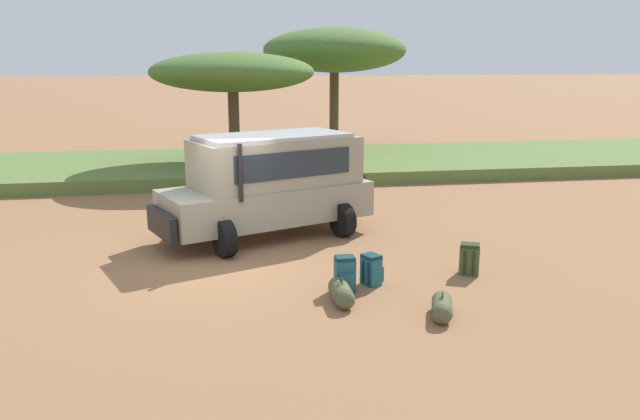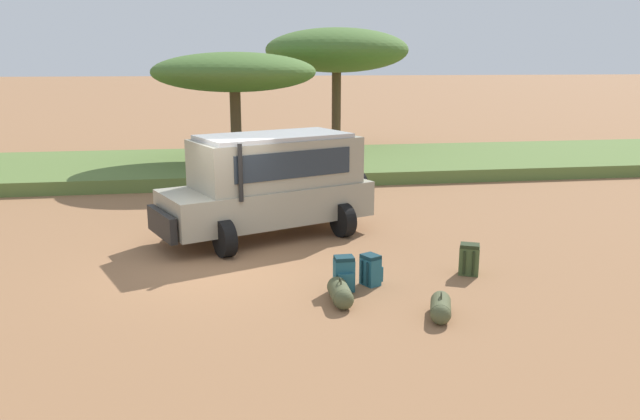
% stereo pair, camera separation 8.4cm
% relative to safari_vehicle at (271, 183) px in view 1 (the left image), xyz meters
% --- Properties ---
extents(ground_plane, '(320.00, 320.00, 0.00)m').
position_rel_safari_vehicle_xyz_m(ground_plane, '(-1.24, -1.97, -1.29)').
color(ground_plane, '#936642').
extents(grass_bank, '(120.00, 7.00, 0.44)m').
position_rel_safari_vehicle_xyz_m(grass_bank, '(-1.24, 9.05, -1.07)').
color(grass_bank, '#5B7538').
rests_on(grass_bank, ground_plane).
extents(safari_vehicle, '(5.40, 3.79, 2.44)m').
position_rel_safari_vehicle_xyz_m(safari_vehicle, '(0.00, 0.00, 0.00)').
color(safari_vehicle, gray).
rests_on(safari_vehicle, ground_plane).
extents(backpack_beside_front_wheel, '(0.44, 0.43, 0.59)m').
position_rel_safari_vehicle_xyz_m(backpack_beside_front_wheel, '(1.55, -3.70, -1.01)').
color(backpack_beside_front_wheel, '#235B6B').
rests_on(backpack_beside_front_wheel, ground_plane).
extents(backpack_cluster_center, '(0.46, 0.46, 0.63)m').
position_rel_safari_vehicle_xyz_m(backpack_cluster_center, '(3.60, -3.43, -0.99)').
color(backpack_cluster_center, '#42562D').
rests_on(backpack_cluster_center, ground_plane).
extents(backpack_near_rear_wheel, '(0.37, 0.39, 0.66)m').
position_rel_safari_vehicle_xyz_m(backpack_near_rear_wheel, '(0.99, -3.94, -0.97)').
color(backpack_near_rear_wheel, '#235B6B').
rests_on(backpack_near_rear_wheel, ground_plane).
extents(duffel_bag_low_black_case, '(0.54, 0.90, 0.44)m').
position_rel_safari_vehicle_xyz_m(duffel_bag_low_black_case, '(2.32, -5.37, -1.12)').
color(duffel_bag_low_black_case, '#4C5133').
rests_on(duffel_bag_low_black_case, ground_plane).
extents(duffel_bag_soft_canvas, '(0.36, 1.00, 0.46)m').
position_rel_safari_vehicle_xyz_m(duffel_bag_soft_canvas, '(0.81, -4.48, -1.11)').
color(duffel_bag_soft_canvas, '#4C5133').
rests_on(duffel_bag_soft_canvas, ground_plane).
extents(acacia_tree_left_mid, '(5.99, 5.28, 4.42)m').
position_rel_safari_vehicle_xyz_m(acacia_tree_left_mid, '(-0.56, 8.95, 2.38)').
color(acacia_tree_left_mid, brown).
rests_on(acacia_tree_left_mid, ground_plane).
extents(acacia_tree_centre_back, '(6.41, 6.68, 5.54)m').
position_rel_safari_vehicle_xyz_m(acacia_tree_centre_back, '(4.17, 13.92, 3.24)').
color(acacia_tree_centre_back, brown).
rests_on(acacia_tree_centre_back, ground_plane).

